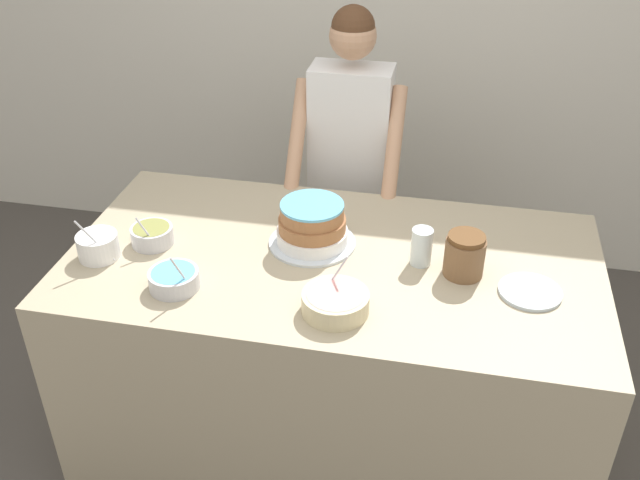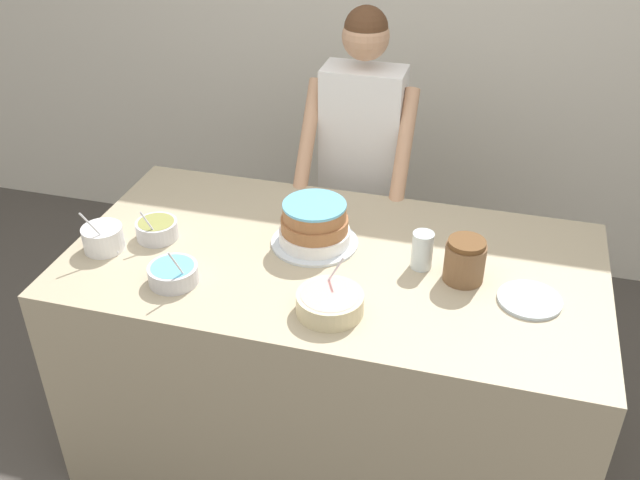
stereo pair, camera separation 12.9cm
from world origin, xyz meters
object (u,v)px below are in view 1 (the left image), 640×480
at_px(frosting_bowl_olive, 152,235).
at_px(frosting_bowl_pink, 335,302).
at_px(frosting_bowl_blue, 174,279).
at_px(cake, 312,226).
at_px(stoneware_jar, 465,255).
at_px(ceramic_plate, 530,292).
at_px(person_baker, 350,150).
at_px(drinking_glass, 421,247).
at_px(frosting_bowl_white, 98,245).

bearing_deg(frosting_bowl_olive, frosting_bowl_pink, -19.48).
bearing_deg(frosting_bowl_blue, cake, 42.16).
xyz_separation_m(frosting_bowl_pink, stoneware_jar, (0.38, 0.28, 0.04)).
distance_m(frosting_bowl_blue, ceramic_plate, 1.14).
height_order(person_baker, drinking_glass, person_baker).
relative_size(frosting_bowl_pink, drinking_glass, 1.59).
distance_m(drinking_glass, ceramic_plate, 0.38).
distance_m(cake, frosting_bowl_olive, 0.57).
distance_m(frosting_bowl_blue, frosting_bowl_olive, 0.29).
bearing_deg(cake, frosting_bowl_white, -161.90).
bearing_deg(frosting_bowl_pink, frosting_bowl_olive, 160.52).
relative_size(ceramic_plate, stoneware_jar, 1.35).
xyz_separation_m(frosting_bowl_white, stoneware_jar, (1.23, 0.15, 0.03)).
bearing_deg(ceramic_plate, person_baker, 132.24).
bearing_deg(frosting_bowl_blue, ceramic_plate, 10.09).
distance_m(drinking_glass, stoneware_jar, 0.15).
bearing_deg(frosting_bowl_blue, person_baker, 67.94).
bearing_deg(person_baker, stoneware_jar, -55.22).
bearing_deg(drinking_glass, frosting_bowl_blue, -158.55).
distance_m(frosting_bowl_pink, drinking_glass, 0.40).
relative_size(frosting_bowl_blue, frosting_bowl_pink, 0.78).
relative_size(frosting_bowl_white, drinking_glass, 1.36).
xyz_separation_m(frosting_bowl_blue, frosting_bowl_white, (-0.32, 0.12, 0.01)).
xyz_separation_m(cake, frosting_bowl_olive, (-0.55, -0.11, -0.04)).
xyz_separation_m(frosting_bowl_blue, drinking_glass, (0.77, 0.30, 0.03)).
bearing_deg(frosting_bowl_pink, person_baker, 97.24).
bearing_deg(ceramic_plate, frosting_bowl_olive, 178.56).
height_order(frosting_bowl_blue, frosting_bowl_pink, frosting_bowl_blue).
xyz_separation_m(frosting_bowl_pink, ceramic_plate, (0.59, 0.22, -0.03)).
distance_m(person_baker, frosting_bowl_olive, 0.96).
bearing_deg(frosting_bowl_pink, frosting_bowl_blue, 178.23).
distance_m(frosting_bowl_pink, frosting_bowl_white, 0.86).
height_order(frosting_bowl_blue, frosting_bowl_white, frosting_bowl_white).
xyz_separation_m(frosting_bowl_blue, frosting_bowl_pink, (0.53, -0.02, 0.00)).
bearing_deg(cake, drinking_glass, -6.49).
xyz_separation_m(person_baker, frosting_bowl_white, (-0.72, -0.88, -0.02)).
bearing_deg(frosting_bowl_white, frosting_bowl_pink, -8.84).
xyz_separation_m(person_baker, frosting_bowl_olive, (-0.58, -0.76, -0.03)).
bearing_deg(person_baker, drinking_glass, -62.41).
relative_size(frosting_bowl_blue, frosting_bowl_white, 0.91).
bearing_deg(frosting_bowl_blue, frosting_bowl_pink, -1.77).
relative_size(frosting_bowl_blue, frosting_bowl_olive, 1.10).
distance_m(person_baker, frosting_bowl_white, 1.14).
bearing_deg(frosting_bowl_pink, frosting_bowl_white, 171.16).
xyz_separation_m(frosting_bowl_blue, ceramic_plate, (1.12, 0.20, -0.03)).
bearing_deg(stoneware_jar, frosting_bowl_blue, -163.65).
bearing_deg(frosting_bowl_white, frosting_bowl_olive, 38.61).
bearing_deg(frosting_bowl_blue, frosting_bowl_olive, 126.61).
relative_size(frosting_bowl_pink, frosting_bowl_olive, 1.41).
relative_size(frosting_bowl_blue, stoneware_jar, 1.10).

